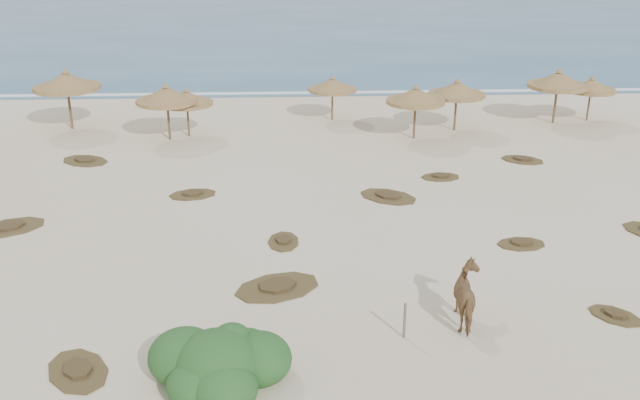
{
  "coord_description": "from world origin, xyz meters",
  "views": [
    {
      "loc": [
        -0.74,
        -18.8,
        10.53
      ],
      "look_at": [
        0.31,
        5.0,
        1.01
      ],
      "focal_mm": 40.0,
      "sensor_mm": 36.0,
      "label": 1
    }
  ],
  "objects_px": {
    "horse": "(470,297)",
    "bush": "(219,365)",
    "palapa_0": "(66,82)",
    "palapa_1": "(167,96)"
  },
  "relations": [
    {
      "from": "palapa_0",
      "to": "bush",
      "type": "relative_size",
      "value": 1.23
    },
    {
      "from": "horse",
      "to": "bush",
      "type": "height_order",
      "value": "horse"
    },
    {
      "from": "palapa_0",
      "to": "bush",
      "type": "distance_m",
      "value": 24.77
    },
    {
      "from": "horse",
      "to": "palapa_1",
      "type": "bearing_deg",
      "value": -56.77
    },
    {
      "from": "bush",
      "to": "palapa_0",
      "type": "bearing_deg",
      "value": 113.29
    },
    {
      "from": "palapa_0",
      "to": "palapa_1",
      "type": "bearing_deg",
      "value": -21.43
    },
    {
      "from": "palapa_1",
      "to": "bush",
      "type": "height_order",
      "value": "palapa_1"
    },
    {
      "from": "palapa_0",
      "to": "palapa_1",
      "type": "distance_m",
      "value": 5.9
    },
    {
      "from": "palapa_0",
      "to": "bush",
      "type": "height_order",
      "value": "palapa_0"
    },
    {
      "from": "palapa_0",
      "to": "palapa_1",
      "type": "xyz_separation_m",
      "value": [
        5.48,
        -2.15,
        -0.27
      ]
    }
  ]
}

